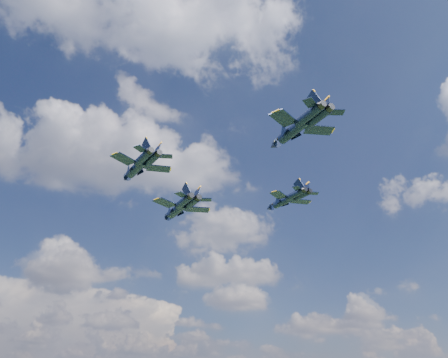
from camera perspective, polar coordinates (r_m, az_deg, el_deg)
jet_lead at (r=99.81m, az=-6.23°, el=-4.04°), size 12.78×17.74×4.21m
jet_left at (r=77.63m, az=-11.43°, el=1.36°), size 10.34×14.13×3.39m
jet_right at (r=95.21m, az=7.68°, el=-2.90°), size 10.19×13.88×3.34m
jet_slot at (r=71.16m, az=8.86°, el=6.19°), size 11.20×15.52×3.67m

